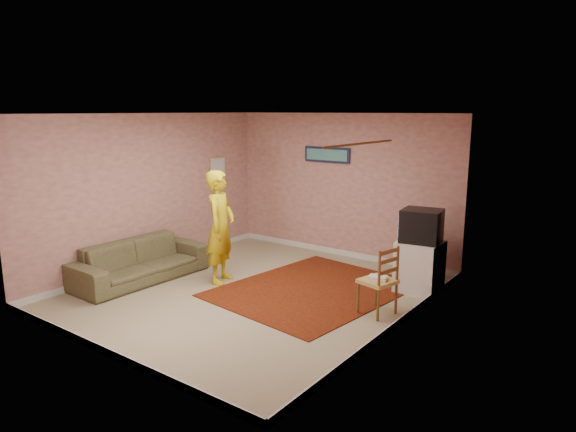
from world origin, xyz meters
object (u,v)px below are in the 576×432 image
Objects in this scene: tv_cabinet at (419,267)px; chair_a at (411,246)px; person at (221,227)px; crt_tv at (421,226)px; chair_b at (378,273)px; sofa at (141,261)px.

chair_a is (-0.29, 0.34, 0.19)m from tv_cabinet.
chair_a is 2.96m from person.
chair_b is at bearing -103.93° from crt_tv.
person reaches higher than chair_a.
chair_b is (-0.11, -1.13, -0.44)m from crt_tv.
tv_cabinet is at bearing -59.54° from sofa.
crt_tv is at bearing -171.64° from tv_cabinet.
sofa is at bearing -159.11° from crt_tv.
crt_tv is 4.35m from sofa.
chair_a is at bearing 121.77° from crt_tv.
tv_cabinet is 0.44× the size of person.
person reaches higher than tv_cabinet.
crt_tv is 3.02m from person.
chair_a is 0.24× the size of sofa.
sofa is at bearing -161.52° from chair_a.
person is (-2.39, -1.72, 0.30)m from chair_a.
person is at bearing -70.67° from chair_b.
crt_tv is 0.35× the size of person.
chair_b is 2.60m from person.
tv_cabinet is 1.52× the size of chair_b.
chair_b is at bearing -99.83° from chair_a.
chair_a is 1.48m from chair_b.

